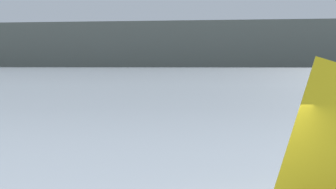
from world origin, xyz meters
TOP-DOWN VIEW (x-y plane):
  - distant_headland at (146.91, 822.57)m, footprint 1305.00×585.54m

SIDE VIEW (x-z plane):
  - distant_headland at x=146.91m, z-range 0.00..51.27m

